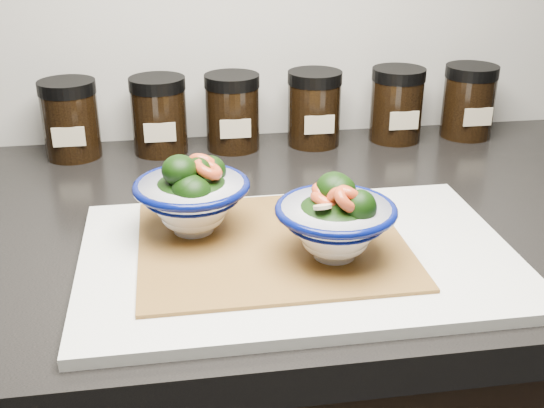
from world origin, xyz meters
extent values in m
cube|color=black|center=(0.00, 1.45, 0.88)|extent=(3.50, 0.60, 0.04)
cube|color=silver|center=(0.02, 1.33, 0.91)|extent=(0.45, 0.30, 0.01)
cube|color=olive|center=(0.00, 1.34, 0.91)|extent=(0.28, 0.24, 0.00)
cylinder|color=white|center=(-0.08, 1.38, 0.92)|extent=(0.04, 0.04, 0.01)
ellipsoid|color=white|center=(-0.08, 1.38, 0.93)|extent=(0.07, 0.07, 0.03)
torus|color=#040C4C|center=(-0.08, 1.38, 0.97)|extent=(0.13, 0.13, 0.01)
torus|color=#040C4C|center=(-0.08, 1.38, 0.96)|extent=(0.10, 0.10, 0.00)
ellipsoid|color=black|center=(-0.08, 1.38, 0.96)|extent=(0.09, 0.09, 0.04)
ellipsoid|color=black|center=(-0.07, 1.39, 0.98)|extent=(0.03, 0.03, 0.03)
cylinder|color=#477233|center=(-0.07, 1.39, 0.97)|extent=(0.01, 0.01, 0.02)
ellipsoid|color=black|center=(-0.06, 1.40, 0.98)|extent=(0.04, 0.04, 0.03)
cylinder|color=#477233|center=(-0.06, 1.40, 0.96)|extent=(0.01, 0.01, 0.02)
ellipsoid|color=black|center=(-0.08, 1.36, 0.97)|extent=(0.04, 0.04, 0.04)
cylinder|color=#477233|center=(-0.08, 1.36, 0.96)|extent=(0.01, 0.01, 0.03)
ellipsoid|color=black|center=(-0.08, 1.36, 0.97)|extent=(0.04, 0.04, 0.04)
cylinder|color=#477233|center=(-0.08, 1.36, 0.96)|extent=(0.01, 0.01, 0.03)
ellipsoid|color=black|center=(-0.09, 1.38, 0.99)|extent=(0.04, 0.04, 0.03)
cylinder|color=#477233|center=(-0.09, 1.38, 0.98)|extent=(0.01, 0.01, 0.02)
torus|color=#DA5429|center=(-0.06, 1.38, 0.99)|extent=(0.05, 0.05, 0.03)
torus|color=#DA5429|center=(-0.08, 1.37, 0.98)|extent=(0.05, 0.05, 0.03)
torus|color=#DA5429|center=(-0.07, 1.40, 0.98)|extent=(0.05, 0.04, 0.05)
cylinder|color=#CCBC8E|center=(-0.06, 1.39, 0.98)|extent=(0.02, 0.02, 0.01)
cylinder|color=#CCBC8E|center=(-0.07, 1.39, 0.98)|extent=(0.02, 0.02, 0.01)
cylinder|color=white|center=(0.06, 1.30, 0.92)|extent=(0.04, 0.04, 0.01)
ellipsoid|color=white|center=(0.06, 1.30, 0.93)|extent=(0.07, 0.07, 0.03)
torus|color=#040C4C|center=(0.06, 1.30, 0.97)|extent=(0.12, 0.12, 0.01)
torus|color=#040C4C|center=(0.06, 1.30, 0.96)|extent=(0.10, 0.10, 0.00)
ellipsoid|color=black|center=(0.06, 1.30, 0.96)|extent=(0.09, 0.09, 0.04)
ellipsoid|color=black|center=(0.08, 1.29, 0.98)|extent=(0.03, 0.03, 0.04)
cylinder|color=#477233|center=(0.08, 1.29, 0.96)|extent=(0.01, 0.01, 0.02)
ellipsoid|color=black|center=(0.06, 1.31, 0.98)|extent=(0.04, 0.04, 0.03)
cylinder|color=#477233|center=(0.06, 1.31, 0.97)|extent=(0.01, 0.01, 0.02)
ellipsoid|color=black|center=(0.06, 1.32, 0.98)|extent=(0.04, 0.04, 0.03)
cylinder|color=#477233|center=(0.06, 1.32, 0.97)|extent=(0.01, 0.01, 0.02)
torus|color=#DA5429|center=(0.06, 1.29, 0.98)|extent=(0.05, 0.04, 0.05)
torus|color=#DA5429|center=(0.05, 1.32, 0.98)|extent=(0.05, 0.05, 0.04)
torus|color=#DA5429|center=(0.05, 1.31, 0.97)|extent=(0.05, 0.05, 0.03)
torus|color=#DA5429|center=(0.07, 1.29, 0.99)|extent=(0.05, 0.05, 0.04)
cylinder|color=#CCBC8E|center=(0.04, 1.29, 0.98)|extent=(0.02, 0.02, 0.01)
cylinder|color=#CCBC8E|center=(0.05, 1.31, 0.98)|extent=(0.02, 0.02, 0.00)
cylinder|color=black|center=(-0.24, 1.69, 0.95)|extent=(0.08, 0.08, 0.09)
cylinder|color=black|center=(-0.24, 1.69, 1.00)|extent=(0.08, 0.08, 0.02)
cube|color=#C6B793|center=(-0.24, 1.65, 0.94)|extent=(0.05, 0.00, 0.03)
cylinder|color=black|center=(-0.11, 1.69, 0.95)|extent=(0.08, 0.08, 0.09)
cylinder|color=black|center=(-0.11, 1.69, 1.00)|extent=(0.08, 0.08, 0.02)
cube|color=#C6B793|center=(-0.11, 1.65, 0.94)|extent=(0.05, 0.00, 0.03)
cylinder|color=black|center=(-0.01, 1.69, 0.95)|extent=(0.08, 0.08, 0.09)
cylinder|color=black|center=(-0.01, 1.69, 1.00)|extent=(0.08, 0.08, 0.02)
cube|color=#C6B793|center=(-0.01, 1.65, 0.94)|extent=(0.04, 0.00, 0.03)
cylinder|color=black|center=(0.12, 1.69, 0.95)|extent=(0.08, 0.08, 0.09)
cylinder|color=black|center=(0.12, 1.69, 1.00)|extent=(0.08, 0.08, 0.02)
cube|color=#C6B793|center=(0.12, 1.65, 0.94)|extent=(0.05, 0.00, 0.03)
cylinder|color=black|center=(0.25, 1.69, 0.95)|extent=(0.08, 0.08, 0.09)
cylinder|color=black|center=(0.25, 1.69, 1.00)|extent=(0.08, 0.08, 0.02)
cube|color=#C6B793|center=(0.25, 1.65, 0.94)|extent=(0.04, 0.00, 0.03)
cylinder|color=black|center=(0.37, 1.69, 0.95)|extent=(0.08, 0.08, 0.09)
cylinder|color=black|center=(0.37, 1.69, 1.00)|extent=(0.08, 0.08, 0.02)
cube|color=#C6B793|center=(0.37, 1.65, 0.94)|extent=(0.05, 0.00, 0.03)
camera|label=1|loc=(-0.10, 0.71, 1.25)|focal=45.00mm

